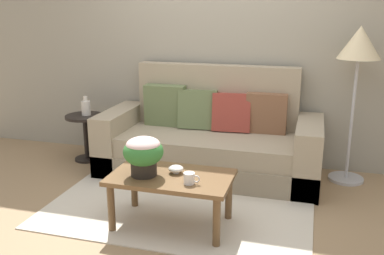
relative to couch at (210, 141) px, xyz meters
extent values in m
plane|color=#997A56|center=(-0.05, -0.85, -0.34)|extent=(14.00, 14.00, 0.00)
cube|color=gray|center=(-0.05, 0.48, 1.10)|extent=(6.40, 0.12, 2.89)
cube|color=beige|center=(-0.05, -0.81, -0.33)|extent=(2.28, 1.68, 0.01)
cube|color=gray|center=(0.00, -0.08, -0.22)|extent=(2.26, 0.92, 0.24)
cube|color=gray|center=(0.00, -0.10, 0.00)|extent=(1.76, 0.83, 0.20)
cube|color=gray|center=(0.00, 0.30, 0.32)|extent=(1.76, 0.17, 0.89)
cube|color=gray|center=(-1.00, -0.08, -0.02)|extent=(0.25, 0.92, 0.63)
cube|color=gray|center=(1.01, -0.08, -0.02)|extent=(0.25, 0.92, 0.63)
cube|color=#607047|center=(-0.17, 0.14, 0.31)|extent=(0.43, 0.24, 0.43)
cube|color=#607047|center=(-0.55, 0.14, 0.32)|extent=(0.45, 0.15, 0.45)
cube|color=#93382D|center=(0.20, 0.13, 0.30)|extent=(0.41, 0.24, 0.42)
cube|color=brown|center=(0.56, 0.15, 0.30)|extent=(0.42, 0.14, 0.41)
cylinder|color=brown|center=(-0.44, -1.45, -0.14)|extent=(0.06, 0.06, 0.40)
cylinder|color=brown|center=(0.40, -1.45, -0.14)|extent=(0.06, 0.06, 0.40)
cylinder|color=brown|center=(-0.44, -1.00, -0.14)|extent=(0.06, 0.06, 0.40)
cylinder|color=brown|center=(0.40, -1.00, -0.14)|extent=(0.06, 0.06, 0.40)
cube|color=brown|center=(-0.02, -1.23, 0.07)|extent=(0.96, 0.56, 0.04)
cylinder|color=black|center=(-1.45, -0.03, -0.33)|extent=(0.28, 0.28, 0.03)
cylinder|color=black|center=(-1.45, -0.03, -0.08)|extent=(0.05, 0.05, 0.47)
cylinder|color=black|center=(-1.45, -0.03, 0.18)|extent=(0.43, 0.43, 0.03)
cylinder|color=#B2B2B7|center=(1.39, 0.15, -0.32)|extent=(0.35, 0.35, 0.03)
cylinder|color=#B2B2B7|center=(1.39, 0.15, 0.29)|extent=(0.03, 0.03, 1.20)
cone|color=beige|center=(1.39, 0.15, 1.05)|extent=(0.40, 0.40, 0.31)
cylinder|color=black|center=(-0.22, -1.28, 0.15)|extent=(0.20, 0.20, 0.12)
ellipsoid|color=#337533|center=(-0.22, -1.28, 0.29)|extent=(0.31, 0.31, 0.22)
ellipsoid|color=beige|center=(-0.22, -1.28, 0.34)|extent=(0.27, 0.27, 0.12)
cylinder|color=white|center=(0.17, -1.35, 0.13)|extent=(0.09, 0.09, 0.09)
torus|color=white|center=(0.22, -1.35, 0.13)|extent=(0.06, 0.01, 0.06)
cylinder|color=silver|center=(0.01, -1.17, 0.10)|extent=(0.05, 0.05, 0.02)
ellipsoid|color=silver|center=(0.01, -1.17, 0.13)|extent=(0.12, 0.12, 0.05)
cylinder|color=silver|center=(-1.43, -0.02, 0.27)|extent=(0.10, 0.10, 0.16)
cylinder|color=silver|center=(-1.43, -0.02, 0.38)|extent=(0.05, 0.05, 0.05)
camera|label=1|loc=(1.01, -4.23, 1.37)|focal=40.42mm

